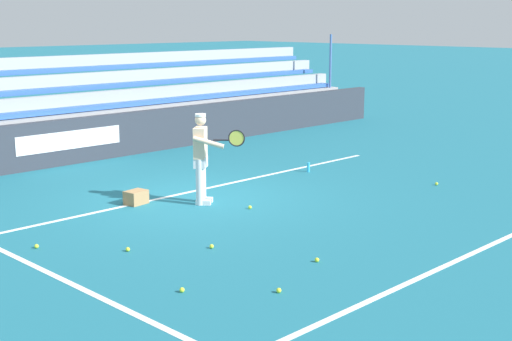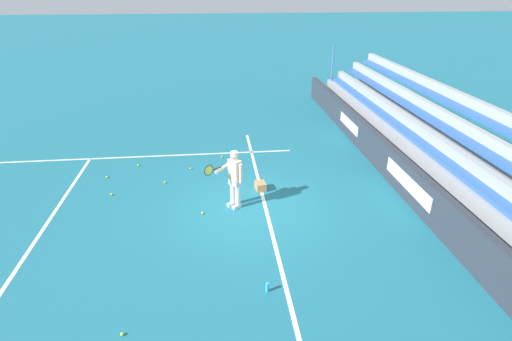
# 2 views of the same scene
# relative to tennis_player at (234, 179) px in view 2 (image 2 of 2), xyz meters

# --- Properties ---
(ground_plane) EXTENTS (160.00, 160.00, 0.00)m
(ground_plane) POSITION_rel_tennis_player_xyz_m (-0.10, -0.38, -0.89)
(ground_plane) COLOR #1E6B7F
(court_baseline_white) EXTENTS (12.00, 0.10, 0.01)m
(court_baseline_white) POSITION_rel_tennis_player_xyz_m (-0.10, -0.88, -0.89)
(court_baseline_white) COLOR white
(court_baseline_white) RESTS_ON ground
(court_sideline_white) EXTENTS (0.10, 12.00, 0.01)m
(court_sideline_white) POSITION_rel_tennis_player_xyz_m (4.01, 3.62, -0.89)
(court_sideline_white) COLOR white
(court_sideline_white) RESTS_ON ground
(court_service_line_white) EXTENTS (8.22, 0.10, 0.01)m
(court_service_line_white) POSITION_rel_tennis_player_xyz_m (-0.10, 5.12, -0.89)
(court_service_line_white) COLOR white
(court_service_line_white) RESTS_ON ground
(back_wall_sponsor_board) EXTENTS (23.84, 0.25, 1.10)m
(back_wall_sponsor_board) POSITION_rel_tennis_player_xyz_m (-0.09, -5.19, -0.34)
(back_wall_sponsor_board) COLOR #2D333D
(back_wall_sponsor_board) RESTS_ON ground
(bleacher_stand) EXTENTS (22.65, 2.40, 2.95)m
(bleacher_stand) POSITION_rel_tennis_player_xyz_m (-0.10, -7.02, -0.17)
(bleacher_stand) COLOR #9EA3A8
(bleacher_stand) RESTS_ON ground
(tennis_player) EXTENTS (0.65, 1.04, 1.71)m
(tennis_player) POSITION_rel_tennis_player_xyz_m (0.00, 0.00, 0.00)
(tennis_player) COLOR silver
(tennis_player) RESTS_ON ground
(ball_box_cardboard) EXTENTS (0.44, 0.35, 0.26)m
(ball_box_cardboard) POSITION_rel_tennis_player_xyz_m (0.92, -0.86, -0.76)
(ball_box_cardboard) COLOR #A87F51
(ball_box_cardboard) RESTS_ON ground
(tennis_ball_far_left) EXTENTS (0.07, 0.07, 0.07)m
(tennis_ball_far_left) POSITION_rel_tennis_player_xyz_m (3.17, 3.25, -0.86)
(tennis_ball_far_left) COLOR #CCE533
(tennis_ball_far_left) RESTS_ON ground
(tennis_ball_by_box) EXTENTS (0.07, 0.07, 0.07)m
(tennis_ball_by_box) POSITION_rel_tennis_player_xyz_m (-4.49, 2.36, -0.86)
(tennis_ball_by_box) COLOR #CCE533
(tennis_ball_by_box) RESTS_ON ground
(tennis_ball_far_right) EXTENTS (0.07, 0.07, 0.07)m
(tennis_ball_far_right) POSITION_rel_tennis_player_xyz_m (-0.34, 0.93, -0.86)
(tennis_ball_far_right) COLOR #CCE533
(tennis_ball_far_right) RESTS_ON ground
(tennis_ball_stray_back) EXTENTS (0.07, 0.07, 0.07)m
(tennis_ball_stray_back) POSITION_rel_tennis_player_xyz_m (3.59, 0.27, -0.86)
(tennis_ball_stray_back) COLOR #CCE533
(tennis_ball_stray_back) RESTS_ON ground
(tennis_ball_toward_net) EXTENTS (0.07, 0.07, 0.07)m
(tennis_ball_toward_net) POSITION_rel_tennis_player_xyz_m (1.06, 3.72, -0.86)
(tennis_ball_toward_net) COLOR #CCE533
(tennis_ball_toward_net) RESTS_ON ground
(tennis_ball_midcourt) EXTENTS (0.07, 0.07, 0.07)m
(tennis_ball_midcourt) POSITION_rel_tennis_player_xyz_m (2.31, 4.14, -0.86)
(tennis_ball_midcourt) COLOR #CCE533
(tennis_ball_midcourt) RESTS_ON ground
(tennis_ball_near_player) EXTENTS (0.07, 0.07, 0.07)m
(tennis_ball_near_player) POSITION_rel_tennis_player_xyz_m (1.71, 2.17, -0.86)
(tennis_ball_near_player) COLOR #CCE533
(tennis_ball_near_player) RESTS_ON ground
(tennis_ball_on_baseline) EXTENTS (0.07, 0.07, 0.07)m
(tennis_ball_on_baseline) POSITION_rel_tennis_player_xyz_m (2.69, 1.38, -0.86)
(tennis_ball_on_baseline) COLOR #CCE533
(tennis_ball_on_baseline) RESTS_ON ground
(water_bottle) EXTENTS (0.07, 0.07, 0.22)m
(water_bottle) POSITION_rel_tennis_player_xyz_m (-3.62, -0.47, -0.78)
(water_bottle) COLOR #33B2E5
(water_bottle) RESTS_ON ground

